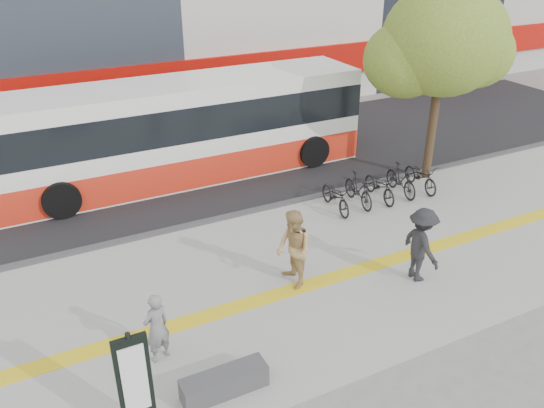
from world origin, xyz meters
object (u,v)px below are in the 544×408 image
street_tree (441,42)px  seated_woman (157,328)px  bench (224,383)px  bus (185,133)px  signboard (134,379)px  pedestrian_tan (294,249)px  pedestrian_dark (421,245)px

street_tree → seated_woman: bearing=-156.4°
bench → bus: bus is taller
signboard → street_tree: bearing=29.1°
pedestrian_tan → pedestrian_dark: pedestrian_tan is taller
bus → pedestrian_tan: 7.30m
bus → pedestrian_dark: bus is taller
bus → pedestrian_dark: (2.91, -8.41, -0.57)m
signboard → seated_woman: bearing=64.8°
signboard → pedestrian_tan: bearing=32.1°
bench → signboard: size_ratio=0.73×
signboard → pedestrian_dark: (7.14, 1.59, -0.36)m
signboard → bus: (4.24, 10.01, 0.21)m
signboard → pedestrian_tan: (4.35, 2.72, -0.33)m
signboard → seated_woman: 1.96m
signboard → pedestrian_tan: 5.14m
street_tree → seated_woman: street_tree is taller
bench → street_tree: street_tree is taller
pedestrian_tan → bench: bearing=-45.6°
pedestrian_tan → seated_woman: bearing=-70.9°
street_tree → bus: street_tree is taller
seated_woman → pedestrian_tan: size_ratio=0.79×
bench → seated_woman: seated_woman is taller
street_tree → seated_woman: (-10.58, -4.62, -3.68)m
bench → pedestrian_tan: pedestrian_tan is taller
bench → bus: (2.64, 9.70, 1.27)m
signboard → pedestrian_dark: size_ratio=1.18×
pedestrian_tan → street_tree: bearing=120.2°
seated_woman → bench: bearing=100.3°
street_tree → signboard: bearing=-150.9°
seated_woman → pedestrian_tan: (3.55, 1.02, 0.20)m
signboard → bus: size_ratio=0.18×
pedestrian_tan → bus: bearing=-176.1°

